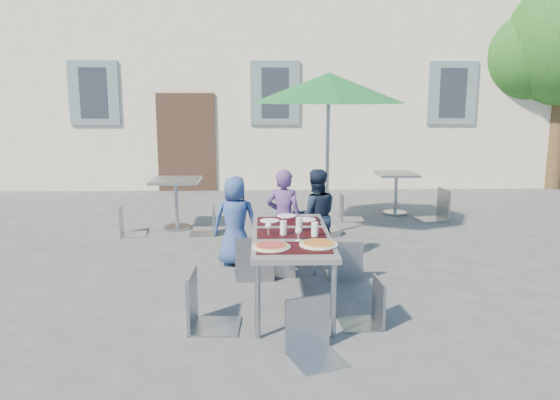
{
  "coord_description": "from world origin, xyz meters",
  "views": [
    {
      "loc": [
        -0.3,
        -4.9,
        2.16
      ],
      "look_at": [
        -0.09,
        1.47,
        0.93
      ],
      "focal_mm": 35.0,
      "sensor_mm": 36.0,
      "label": 1
    }
  ],
  "objects_px": {
    "child_1": "(284,218)",
    "bg_chair_l_0": "(126,204)",
    "chair_2": "(345,235)",
    "bg_chair_r_0": "(208,202)",
    "chair_1": "(280,237)",
    "chair_3": "(202,266)",
    "pizza_near_left": "(271,246)",
    "patio_umbrella": "(329,90)",
    "pizza_near_right": "(318,244)",
    "cafe_table_0": "(176,193)",
    "chair_0": "(254,230)",
    "child_0": "(235,221)",
    "chair_5": "(313,295)",
    "bg_chair_l_1": "(347,191)",
    "bg_chair_r_1": "(439,186)",
    "child_2": "(315,216)",
    "cafe_table_1": "(396,186)",
    "dining_table": "(291,238)",
    "chair_4": "(370,275)"
  },
  "relations": [
    {
      "from": "chair_1",
      "to": "chair_3",
      "type": "height_order",
      "value": "chair_3"
    },
    {
      "from": "chair_2",
      "to": "bg_chair_r_0",
      "type": "xyz_separation_m",
      "value": [
        -1.83,
        2.17,
        -0.02
      ]
    },
    {
      "from": "child_2",
      "to": "chair_3",
      "type": "height_order",
      "value": "child_2"
    },
    {
      "from": "chair_5",
      "to": "bg_chair_l_0",
      "type": "xyz_separation_m",
      "value": [
        -2.52,
        4.1,
        -0.04
      ]
    },
    {
      "from": "child_1",
      "to": "chair_1",
      "type": "xyz_separation_m",
      "value": [
        -0.06,
        -0.38,
        -0.14
      ]
    },
    {
      "from": "child_2",
      "to": "chair_2",
      "type": "height_order",
      "value": "child_2"
    },
    {
      "from": "chair_0",
      "to": "bg_chair_l_0",
      "type": "relative_size",
      "value": 1.18
    },
    {
      "from": "chair_4",
      "to": "pizza_near_left",
      "type": "bearing_deg",
      "value": 176.64
    },
    {
      "from": "chair_5",
      "to": "patio_umbrella",
      "type": "xyz_separation_m",
      "value": [
        0.59,
        4.05,
        1.7
      ]
    },
    {
      "from": "chair_0",
      "to": "patio_umbrella",
      "type": "xyz_separation_m",
      "value": [
        1.1,
        2.1,
        1.63
      ]
    },
    {
      "from": "child_2",
      "to": "chair_2",
      "type": "distance_m",
      "value": 0.74
    },
    {
      "from": "chair_1",
      "to": "bg_chair_r_0",
      "type": "bearing_deg",
      "value": 117.33
    },
    {
      "from": "dining_table",
      "to": "chair_4",
      "type": "height_order",
      "value": "chair_4"
    },
    {
      "from": "chair_1",
      "to": "chair_4",
      "type": "relative_size",
      "value": 1.0
    },
    {
      "from": "pizza_near_right",
      "to": "child_0",
      "type": "xyz_separation_m",
      "value": [
        -0.88,
        1.8,
        -0.19
      ]
    },
    {
      "from": "cafe_table_0",
      "to": "cafe_table_1",
      "type": "bearing_deg",
      "value": 14.54
    },
    {
      "from": "chair_0",
      "to": "bg_chair_r_1",
      "type": "relative_size",
      "value": 0.99
    },
    {
      "from": "pizza_near_left",
      "to": "patio_umbrella",
      "type": "height_order",
      "value": "patio_umbrella"
    },
    {
      "from": "chair_1",
      "to": "patio_umbrella",
      "type": "height_order",
      "value": "patio_umbrella"
    },
    {
      "from": "chair_2",
      "to": "bg_chair_r_0",
      "type": "distance_m",
      "value": 2.84
    },
    {
      "from": "chair_1",
      "to": "chair_5",
      "type": "height_order",
      "value": "chair_5"
    },
    {
      "from": "pizza_near_right",
      "to": "cafe_table_0",
      "type": "bearing_deg",
      "value": 117.16
    },
    {
      "from": "bg_chair_l_0",
      "to": "child_0",
      "type": "bearing_deg",
      "value": -41.5
    },
    {
      "from": "chair_1",
      "to": "bg_chair_l_1",
      "type": "bearing_deg",
      "value": 66.86
    },
    {
      "from": "child_0",
      "to": "child_1",
      "type": "bearing_deg",
      "value": 173.47
    },
    {
      "from": "child_1",
      "to": "bg_chair_l_0",
      "type": "relative_size",
      "value": 1.44
    },
    {
      "from": "pizza_near_left",
      "to": "bg_chair_r_1",
      "type": "bearing_deg",
      "value": 55.4
    },
    {
      "from": "pizza_near_right",
      "to": "bg_chair_l_1",
      "type": "xyz_separation_m",
      "value": [
        0.95,
        4.31,
        -0.25
      ]
    },
    {
      "from": "patio_umbrella",
      "to": "cafe_table_1",
      "type": "bearing_deg",
      "value": 44.89
    },
    {
      "from": "pizza_near_left",
      "to": "child_0",
      "type": "bearing_deg",
      "value": 102.87
    },
    {
      "from": "pizza_near_left",
      "to": "chair_3",
      "type": "distance_m",
      "value": 0.66
    },
    {
      "from": "chair_5",
      "to": "child_2",
      "type": "bearing_deg",
      "value": 84.05
    },
    {
      "from": "cafe_table_1",
      "to": "child_2",
      "type": "bearing_deg",
      "value": -121.57
    },
    {
      "from": "child_1",
      "to": "chair_0",
      "type": "relative_size",
      "value": 1.22
    },
    {
      "from": "chair_1",
      "to": "chair_2",
      "type": "bearing_deg",
      "value": -8.72
    },
    {
      "from": "chair_0",
      "to": "child_0",
      "type": "bearing_deg",
      "value": 112.95
    },
    {
      "from": "chair_0",
      "to": "cafe_table_0",
      "type": "xyz_separation_m",
      "value": [
        -1.3,
        2.54,
        -0.01
      ]
    },
    {
      "from": "chair_3",
      "to": "bg_chair_r_0",
      "type": "bearing_deg",
      "value": 94.83
    },
    {
      "from": "pizza_near_right",
      "to": "chair_3",
      "type": "relative_size",
      "value": 0.36
    },
    {
      "from": "chair_4",
      "to": "cafe_table_0",
      "type": "height_order",
      "value": "chair_4"
    },
    {
      "from": "child_2",
      "to": "bg_chair_r_1",
      "type": "bearing_deg",
      "value": -140.79
    },
    {
      "from": "bg_chair_r_1",
      "to": "bg_chair_l_0",
      "type": "bearing_deg",
      "value": -169.96
    },
    {
      "from": "dining_table",
      "to": "cafe_table_0",
      "type": "bearing_deg",
      "value": 117.25
    },
    {
      "from": "pizza_near_right",
      "to": "bg_chair_r_1",
      "type": "relative_size",
      "value": 0.36
    },
    {
      "from": "chair_3",
      "to": "bg_chair_l_1",
      "type": "bearing_deg",
      "value": 65.37
    },
    {
      "from": "chair_2",
      "to": "chair_5",
      "type": "relative_size",
      "value": 0.98
    },
    {
      "from": "child_1",
      "to": "bg_chair_l_0",
      "type": "xyz_separation_m",
      "value": [
        -2.37,
        1.65,
        -0.12
      ]
    },
    {
      "from": "bg_chair_r_0",
      "to": "cafe_table_1",
      "type": "bearing_deg",
      "value": 22.44
    },
    {
      "from": "dining_table",
      "to": "child_2",
      "type": "relative_size",
      "value": 1.5
    },
    {
      "from": "chair_0",
      "to": "chair_3",
      "type": "relative_size",
      "value": 0.99
    }
  ]
}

